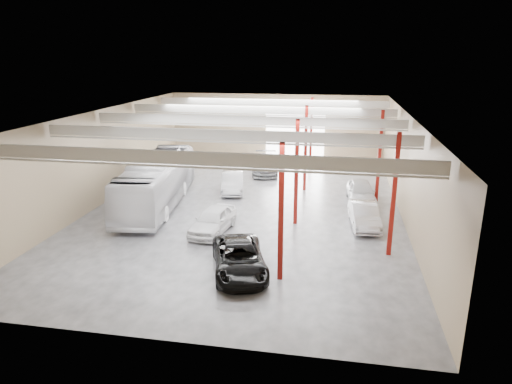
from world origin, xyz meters
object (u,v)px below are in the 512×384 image
(coach_bus, at_px, (157,182))
(car_right_far, at_px, (361,192))
(car_row_b, at_px, (233,182))
(car_right_near, at_px, (364,215))
(car_row_a, at_px, (213,220))
(black_sedan, at_px, (239,258))
(car_row_c, at_px, (265,164))

(coach_bus, relative_size, car_right_far, 2.69)
(car_right_far, bearing_deg, car_row_b, 169.85)
(coach_bus, distance_m, car_row_b, 6.58)
(car_right_near, height_order, car_right_far, car_right_far)
(car_row_a, bearing_deg, car_right_far, 47.09)
(car_row_a, relative_size, car_right_far, 0.98)
(car_right_near, bearing_deg, car_row_a, -169.24)
(black_sedan, height_order, car_row_c, car_row_c)
(car_row_b, relative_size, car_row_c, 0.84)
(car_row_a, bearing_deg, car_row_c, 93.77)
(coach_bus, distance_m, car_row_c, 12.74)
(coach_bus, height_order, car_right_far, coach_bus)
(coach_bus, bearing_deg, car_right_near, -13.45)
(coach_bus, relative_size, car_row_b, 2.66)
(car_row_c, relative_size, car_right_near, 1.23)
(coach_bus, height_order, car_row_c, coach_bus)
(black_sedan, relative_size, car_row_c, 0.96)
(car_row_b, relative_size, car_right_near, 1.04)
(car_row_a, bearing_deg, coach_bus, 147.82)
(car_row_c, bearing_deg, black_sedan, -93.02)
(coach_bus, distance_m, car_right_near, 15.11)
(coach_bus, distance_m, car_right_far, 15.42)
(car_row_a, distance_m, car_right_far, 12.41)
(black_sedan, bearing_deg, car_row_a, 101.06)
(car_row_b, bearing_deg, car_row_c, 64.18)
(car_row_a, xyz_separation_m, car_right_near, (9.51, 2.77, -0.03))
(black_sedan, distance_m, car_row_c, 20.75)
(car_right_near, bearing_deg, car_row_b, 143.41)
(black_sedan, bearing_deg, car_right_near, 32.55)
(car_right_far, bearing_deg, car_row_c, 134.43)
(car_row_a, relative_size, car_right_near, 1.00)
(coach_bus, relative_size, car_row_a, 2.75)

